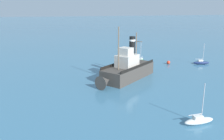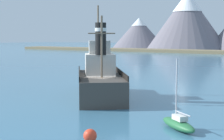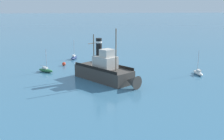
% 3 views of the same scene
% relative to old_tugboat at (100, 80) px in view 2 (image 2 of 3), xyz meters
% --- Properties ---
extents(ground_plane, '(600.00, 600.00, 0.00)m').
position_rel_old_tugboat_xyz_m(ground_plane, '(1.40, -1.79, -1.83)').
color(ground_plane, teal).
extents(old_tugboat, '(11.69, 13.31, 9.90)m').
position_rel_old_tugboat_xyz_m(old_tugboat, '(0.00, 0.00, 0.00)').
color(old_tugboat, '#423D38').
rests_on(old_tugboat, ground).
extents(sailboat_green, '(3.71, 3.15, 4.90)m').
position_rel_old_tugboat_xyz_m(sailboat_green, '(12.09, -7.62, -1.40)').
color(sailboat_green, '#286B3D').
rests_on(sailboat_green, ground).
extents(mooring_buoy, '(0.83, 0.83, 0.83)m').
position_rel_old_tugboat_xyz_m(mooring_buoy, '(8.75, -13.27, -1.42)').
color(mooring_buoy, red).
rests_on(mooring_buoy, ground).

